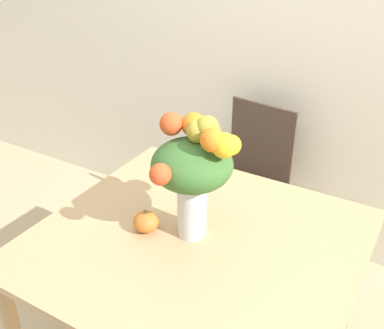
% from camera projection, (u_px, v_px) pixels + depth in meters
% --- Properties ---
extents(wall_back, '(8.00, 0.06, 2.70)m').
position_uv_depth(wall_back, '(316.00, 19.00, 2.29)').
color(wall_back, silver).
rests_on(wall_back, ground_plane).
extents(dining_table, '(1.14, 1.07, 0.78)m').
position_uv_depth(dining_table, '(196.00, 260.00, 1.69)').
color(dining_table, tan).
rests_on(dining_table, ground_plane).
extents(flower_vase, '(0.31, 0.38, 0.46)m').
position_uv_depth(flower_vase, '(194.00, 166.00, 1.53)').
color(flower_vase, silver).
rests_on(flower_vase, dining_table).
extents(pumpkin, '(0.10, 0.10, 0.09)m').
position_uv_depth(pumpkin, '(146.00, 222.00, 1.66)').
color(pumpkin, orange).
rests_on(pumpkin, dining_table).
extents(dining_chair_near_window, '(0.47, 0.47, 0.92)m').
position_uv_depth(dining_chair_near_window, '(247.00, 184.00, 2.56)').
color(dining_chair_near_window, '#47382D').
rests_on(dining_chair_near_window, ground_plane).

